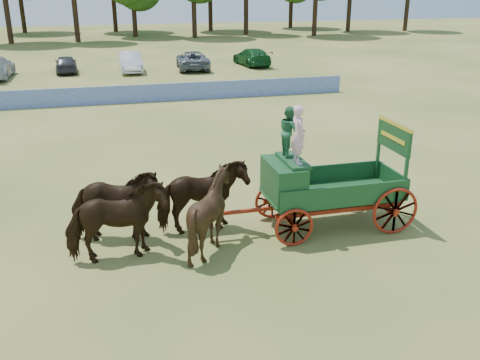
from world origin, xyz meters
name	(u,v)px	position (x,y,z in m)	size (l,w,h in m)	color
ground	(219,229)	(0.00, 0.00, 0.00)	(160.00, 160.00, 0.00)	tan
horse_lead_left	(117,223)	(-2.86, -1.13, 1.06)	(1.14, 2.51, 2.12)	black
horse_lead_right	(115,206)	(-2.86, -0.03, 1.06)	(1.14, 2.51, 2.12)	black
horse_wheel_left	(210,213)	(-0.46, -1.13, 1.06)	(1.71, 1.93, 2.12)	black
horse_wheel_right	(202,197)	(-0.46, -0.03, 1.06)	(1.14, 2.51, 2.12)	black
farm_dray	(310,177)	(2.52, -0.57, 1.58)	(6.00, 2.00, 3.73)	#9B2C0F
sponsor_banner	(135,94)	(-1.00, 18.00, 0.53)	(26.00, 0.08, 1.05)	#1E41A6
parked_cars	(41,65)	(-7.22, 29.84, 0.74)	(37.87, 6.79, 1.65)	silver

